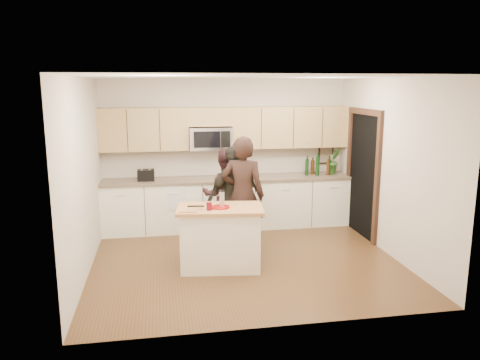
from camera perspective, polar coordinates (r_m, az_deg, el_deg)
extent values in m
plane|color=#50351B|center=(7.14, 0.63, -9.74)|extent=(4.50, 4.50, 0.00)
cube|color=beige|center=(8.72, -1.74, 3.33)|extent=(4.50, 0.02, 2.70)
cube|color=beige|center=(4.87, 4.95, -3.28)|extent=(4.50, 0.02, 2.70)
cube|color=beige|center=(6.74, -18.50, 0.32)|extent=(0.02, 4.00, 2.70)
cube|color=beige|center=(7.51, 17.80, 1.46)|extent=(0.02, 4.00, 2.70)
cube|color=white|center=(6.66, 0.68, 12.47)|extent=(4.50, 4.00, 0.02)
cube|color=white|center=(8.60, -1.41, -2.91)|extent=(4.50, 0.62, 0.90)
cube|color=#7B6A52|center=(8.48, -1.42, 0.15)|extent=(4.50, 0.66, 0.04)
cube|color=tan|center=(8.42, -11.64, 6.07)|extent=(1.55, 0.33, 0.75)
cube|color=tan|center=(8.75, 6.02, 6.43)|extent=(2.17, 0.33, 0.75)
cube|color=tan|center=(8.45, -3.71, 7.72)|extent=(0.78, 0.33, 0.33)
cube|color=silver|center=(8.45, -3.65, 5.10)|extent=(0.76, 0.40, 0.40)
cube|color=black|center=(8.24, -4.05, 4.93)|extent=(0.47, 0.01, 0.29)
cube|color=black|center=(8.28, -1.76, 4.99)|extent=(0.17, 0.01, 0.29)
cube|color=black|center=(8.35, 14.77, 0.50)|extent=(0.02, 1.05, 2.10)
cube|color=#331E13|center=(7.83, 16.38, -0.29)|extent=(0.06, 0.10, 2.10)
cube|color=#331E13|center=(8.86, 13.13, 1.20)|extent=(0.06, 0.10, 2.10)
cube|color=#331E13|center=(8.21, 15.05, 8.06)|extent=(0.06, 1.25, 0.10)
cube|color=black|center=(9.19, 10.42, 3.13)|extent=(0.30, 0.03, 0.38)
cube|color=tan|center=(9.18, 10.45, 3.12)|extent=(0.24, 0.00, 0.32)
cube|color=white|center=(8.15, -7.72, -2.00)|extent=(0.34, 0.01, 0.48)
cube|color=white|center=(8.38, -7.84, 0.02)|extent=(0.34, 0.60, 0.01)
cube|color=white|center=(6.74, -2.42, -7.23)|extent=(1.18, 0.78, 0.85)
cube|color=#B2814A|center=(6.61, -2.45, -3.53)|extent=(1.28, 0.85, 0.05)
cylinder|color=maroon|center=(6.57, -2.45, -3.32)|extent=(0.27, 0.27, 0.02)
cube|color=silver|center=(6.58, -2.22, -2.30)|extent=(0.06, 0.05, 0.21)
cube|color=black|center=(6.55, -2.23, -1.33)|extent=(0.08, 0.06, 0.02)
cylinder|color=maroon|center=(6.44, -3.78, -3.22)|extent=(0.08, 0.08, 0.11)
cube|color=#B2814A|center=(6.43, -6.35, -3.71)|extent=(0.26, 0.23, 0.02)
cube|color=black|center=(6.57, -5.43, -3.19)|extent=(0.23, 0.06, 0.02)
cube|color=silver|center=(6.40, -5.69, -3.64)|extent=(0.23, 0.05, 0.01)
cube|color=black|center=(8.36, -11.39, 0.59)|extent=(0.29, 0.20, 0.20)
cube|color=silver|center=(8.35, -11.90, 1.25)|extent=(0.03, 0.14, 0.00)
cube|color=silver|center=(8.34, -10.94, 1.28)|extent=(0.03, 0.14, 0.00)
cylinder|color=black|center=(8.75, 8.17, 1.75)|extent=(0.07, 0.07, 0.37)
cylinder|color=#3D210B|center=(8.89, 8.84, 1.73)|extent=(0.08, 0.08, 0.32)
cylinder|color=#AEAB88|center=(8.81, 9.45, 1.60)|extent=(0.07, 0.07, 0.31)
cylinder|color=black|center=(8.99, 10.82, 1.82)|extent=(0.08, 0.08, 0.34)
cylinder|color=#3D210B|center=(8.86, 10.69, 1.59)|extent=(0.06, 0.06, 0.30)
cylinder|color=#AEAB88|center=(9.09, 11.15, 1.95)|extent=(0.08, 0.08, 0.35)
cylinder|color=black|center=(8.77, 9.43, 1.90)|extent=(0.07, 0.07, 0.42)
imported|color=#316528|center=(8.98, 11.30, 2.29)|extent=(0.30, 0.26, 0.49)
imported|color=black|center=(7.21, 0.35, -1.88)|extent=(0.78, 0.64, 1.84)
imported|color=#31181C|center=(7.78, -1.84, -1.88)|extent=(0.85, 0.70, 1.57)
imported|color=black|center=(7.49, -0.72, -2.11)|extent=(1.05, 0.75, 1.65)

